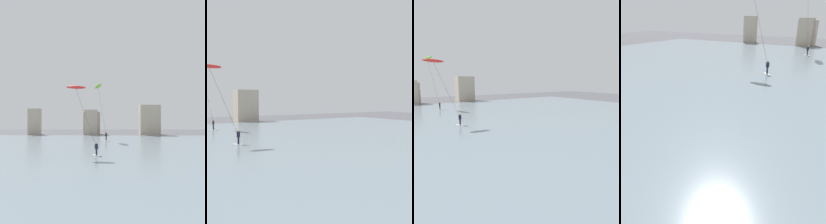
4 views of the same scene
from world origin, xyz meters
The scene contains 2 objects.
water_bay centered at (0.00, 30.24, 0.05)m, with size 84.00×52.00×0.10m, color slate.
kitesurfer_red centered at (-5.42, 28.76, 7.53)m, with size 4.65×2.52×8.82m.
Camera 2 is at (-12.06, -0.89, 4.99)m, focal length 42.66 mm.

